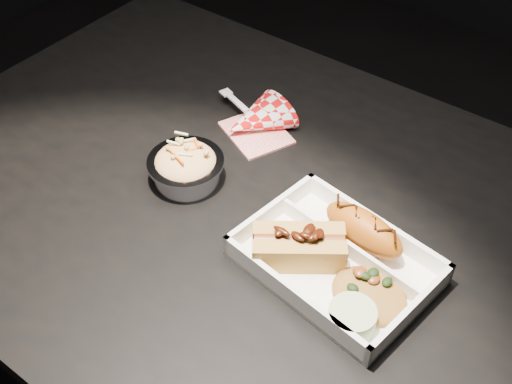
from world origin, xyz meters
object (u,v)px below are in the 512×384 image
dining_table (261,244)px  napkin_fork (255,120)px  food_tray (336,263)px  fried_pastry (364,230)px  foil_coleslaw_cup (186,165)px  hotdog (299,245)px

dining_table → napkin_fork: bearing=129.9°
food_tray → dining_table: bearing=174.2°
dining_table → fried_pastry: 0.20m
fried_pastry → napkin_fork: 0.30m
fried_pastry → napkin_fork: bearing=156.2°
food_tray → foil_coleslaw_cup: bearing=-174.4°
fried_pastry → foil_coleslaw_cup: size_ratio=1.08×
food_tray → foil_coleslaw_cup: foil_coleslaw_cup is taller
dining_table → foil_coleslaw_cup: foil_coleslaw_cup is taller
food_tray → foil_coleslaw_cup: (-0.28, 0.01, 0.02)m
food_tray → hotdog: (-0.05, -0.02, 0.02)m
foil_coleslaw_cup → napkin_fork: (0.01, 0.16, -0.01)m
napkin_fork → hotdog: bearing=-23.2°
foil_coleslaw_cup → napkin_fork: napkin_fork is taller
fried_pastry → hotdog: (-0.06, -0.07, -0.00)m
foil_coleslaw_cup → napkin_fork: bearing=87.0°
napkin_fork → food_tray: bearing=-14.7°
fried_pastry → hotdog: size_ratio=0.94×
foil_coleslaw_cup → food_tray: bearing=-2.5°
food_tray → napkin_fork: 0.32m
food_tray → hotdog: size_ratio=2.02×
hotdog → fried_pastry: bearing=17.2°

